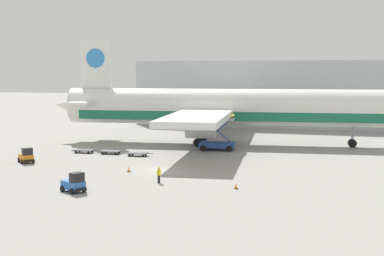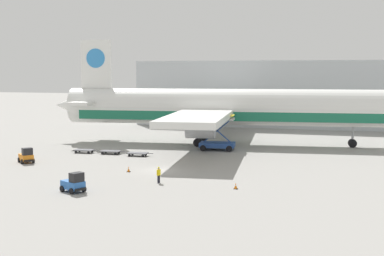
{
  "view_description": "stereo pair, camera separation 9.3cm",
  "coord_description": "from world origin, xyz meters",
  "px_view_note": "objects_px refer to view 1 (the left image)",
  "views": [
    {
      "loc": [
        20.99,
        -59.57,
        11.84
      ],
      "look_at": [
        0.81,
        11.01,
        4.0
      ],
      "focal_mm": 50.0,
      "sensor_mm": 36.0,
      "label": 1
    },
    {
      "loc": [
        21.08,
        -59.54,
        11.84
      ],
      "look_at": [
        0.81,
        11.01,
        4.0
      ],
      "focal_mm": 50.0,
      "sensor_mm": 36.0,
      "label": 2
    }
  ],
  "objects_px": {
    "scissor_lift_loader": "(217,137)",
    "ground_crew_near": "(159,174)",
    "baggage_dolly_third": "(138,153)",
    "baggage_dolly_lead": "(84,150)",
    "baggage_tug_foreground": "(26,156)",
    "baggage_tug_mid": "(74,183)",
    "traffic_cone_near": "(236,186)",
    "traffic_cone_far": "(129,169)",
    "airplane_main": "(221,108)",
    "baggage_dolly_second": "(111,151)"
  },
  "relations": [
    {
      "from": "baggage_dolly_second",
      "to": "traffic_cone_near",
      "type": "distance_m",
      "value": 27.87
    },
    {
      "from": "baggage_tug_foreground",
      "to": "baggage_dolly_third",
      "type": "height_order",
      "value": "baggage_tug_foreground"
    },
    {
      "from": "baggage_dolly_third",
      "to": "traffic_cone_far",
      "type": "bearing_deg",
      "value": -76.75
    },
    {
      "from": "airplane_main",
      "to": "baggage_tug_foreground",
      "type": "distance_m",
      "value": 31.96
    },
    {
      "from": "baggage_tug_mid",
      "to": "baggage_tug_foreground",
      "type": "bearing_deg",
      "value": 162.99
    },
    {
      "from": "baggage_dolly_lead",
      "to": "baggage_dolly_second",
      "type": "bearing_deg",
      "value": -2.55
    },
    {
      "from": "scissor_lift_loader",
      "to": "traffic_cone_far",
      "type": "relative_size",
      "value": 8.42
    },
    {
      "from": "traffic_cone_near",
      "to": "traffic_cone_far",
      "type": "bearing_deg",
      "value": 158.45
    },
    {
      "from": "baggage_dolly_lead",
      "to": "baggage_tug_foreground",
      "type": "bearing_deg",
      "value": -111.68
    },
    {
      "from": "scissor_lift_loader",
      "to": "baggage_dolly_third",
      "type": "xyz_separation_m",
      "value": [
        -9.37,
        -8.73,
        -1.63
      ]
    },
    {
      "from": "baggage_tug_mid",
      "to": "baggage_dolly_third",
      "type": "distance_m",
      "value": 22.7
    },
    {
      "from": "baggage_dolly_lead",
      "to": "baggage_tug_mid",
      "type": "bearing_deg",
      "value": -68.13
    },
    {
      "from": "baggage_tug_foreground",
      "to": "baggage_dolly_third",
      "type": "distance_m",
      "value": 14.91
    },
    {
      "from": "baggage_dolly_lead",
      "to": "baggage_dolly_third",
      "type": "bearing_deg",
      "value": -7.29
    },
    {
      "from": "scissor_lift_loader",
      "to": "traffic_cone_far",
      "type": "xyz_separation_m",
      "value": [
        -6.0,
        -20.01,
        -1.71
      ]
    },
    {
      "from": "baggage_dolly_lead",
      "to": "airplane_main",
      "type": "bearing_deg",
      "value": 36.79
    },
    {
      "from": "scissor_lift_loader",
      "to": "baggage_dolly_third",
      "type": "distance_m",
      "value": 12.91
    },
    {
      "from": "airplane_main",
      "to": "baggage_dolly_second",
      "type": "xyz_separation_m",
      "value": [
        -12.95,
        -14.4,
        -5.45
      ]
    },
    {
      "from": "baggage_tug_foreground",
      "to": "scissor_lift_loader",
      "type": "bearing_deg",
      "value": 81.93
    },
    {
      "from": "baggage_dolly_lead",
      "to": "traffic_cone_far",
      "type": "bearing_deg",
      "value": -48.16
    },
    {
      "from": "scissor_lift_loader",
      "to": "ground_crew_near",
      "type": "distance_m",
      "value": 25.07
    },
    {
      "from": "scissor_lift_loader",
      "to": "baggage_dolly_second",
      "type": "height_order",
      "value": "scissor_lift_loader"
    },
    {
      "from": "baggage_dolly_lead",
      "to": "traffic_cone_near",
      "type": "height_order",
      "value": "traffic_cone_near"
    },
    {
      "from": "airplane_main",
      "to": "baggage_dolly_second",
      "type": "height_order",
      "value": "airplane_main"
    },
    {
      "from": "baggage_tug_mid",
      "to": "traffic_cone_far",
      "type": "bearing_deg",
      "value": 111.39
    },
    {
      "from": "baggage_tug_mid",
      "to": "baggage_dolly_lead",
      "type": "distance_m",
      "value": 25.61
    },
    {
      "from": "baggage_tug_foreground",
      "to": "traffic_cone_far",
      "type": "bearing_deg",
      "value": 33.67
    },
    {
      "from": "traffic_cone_near",
      "to": "baggage_dolly_third",
      "type": "bearing_deg",
      "value": 135.91
    },
    {
      "from": "baggage_tug_mid",
      "to": "traffic_cone_near",
      "type": "xyz_separation_m",
      "value": [
        14.99,
        5.79,
        -0.58
      ]
    },
    {
      "from": "ground_crew_near",
      "to": "baggage_tug_foreground",
      "type": "bearing_deg",
      "value": 95.86
    },
    {
      "from": "baggage_tug_foreground",
      "to": "baggage_dolly_lead",
      "type": "xyz_separation_m",
      "value": [
        3.21,
        9.7,
        -0.49
      ]
    },
    {
      "from": "baggage_tug_foreground",
      "to": "baggage_dolly_second",
      "type": "xyz_separation_m",
      "value": [
        7.38,
        9.76,
        -0.49
      ]
    },
    {
      "from": "scissor_lift_loader",
      "to": "baggage_dolly_lead",
      "type": "relative_size",
      "value": 1.47
    },
    {
      "from": "traffic_cone_far",
      "to": "scissor_lift_loader",
      "type": "bearing_deg",
      "value": 73.3
    },
    {
      "from": "baggage_dolly_third",
      "to": "airplane_main",
      "type": "bearing_deg",
      "value": 57.04
    },
    {
      "from": "baggage_dolly_lead",
      "to": "baggage_dolly_third",
      "type": "distance_m",
      "value": 8.61
    },
    {
      "from": "baggage_dolly_lead",
      "to": "traffic_cone_near",
      "type": "distance_m",
      "value": 31.2
    },
    {
      "from": "airplane_main",
      "to": "ground_crew_near",
      "type": "relative_size",
      "value": 33.11
    },
    {
      "from": "ground_crew_near",
      "to": "traffic_cone_far",
      "type": "bearing_deg",
      "value": 72.84
    },
    {
      "from": "baggage_tug_mid",
      "to": "traffic_cone_near",
      "type": "relative_size",
      "value": 4.56
    },
    {
      "from": "baggage_tug_foreground",
      "to": "ground_crew_near",
      "type": "bearing_deg",
      "value": 22.63
    },
    {
      "from": "baggage_dolly_lead",
      "to": "baggage_dolly_third",
      "type": "height_order",
      "value": "same"
    },
    {
      "from": "scissor_lift_loader",
      "to": "ground_crew_near",
      "type": "xyz_separation_m",
      "value": [
        -0.44,
        -25.04,
        -0.99
      ]
    },
    {
      "from": "baggage_tug_mid",
      "to": "baggage_dolly_lead",
      "type": "height_order",
      "value": "baggage_tug_mid"
    },
    {
      "from": "baggage_dolly_lead",
      "to": "traffic_cone_near",
      "type": "relative_size",
      "value": 6.07
    },
    {
      "from": "traffic_cone_far",
      "to": "baggage_tug_mid",
      "type": "bearing_deg",
      "value": -95.21
    },
    {
      "from": "airplane_main",
      "to": "baggage_dolly_third",
      "type": "bearing_deg",
      "value": -125.72
    },
    {
      "from": "scissor_lift_loader",
      "to": "baggage_dolly_lead",
      "type": "bearing_deg",
      "value": -161.75
    },
    {
      "from": "ground_crew_near",
      "to": "baggage_tug_mid",
      "type": "bearing_deg",
      "value": 158.58
    },
    {
      "from": "baggage_tug_mid",
      "to": "baggage_dolly_third",
      "type": "relative_size",
      "value": 0.75
    }
  ]
}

